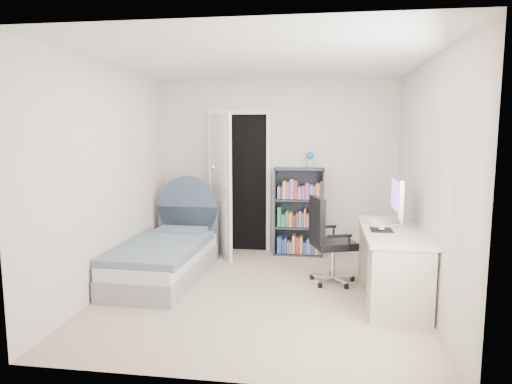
# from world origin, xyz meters

# --- Properties ---
(room_shell) EXTENTS (3.50, 3.70, 2.60)m
(room_shell) POSITION_xyz_m (0.00, 0.00, 1.25)
(room_shell) COLOR tan
(room_shell) RESTS_ON ground
(door) EXTENTS (0.92, 0.73, 2.06)m
(door) POSITION_xyz_m (-0.68, 1.55, 1.03)
(door) COLOR black
(door) RESTS_ON ground
(bed) EXTENTS (0.94, 1.90, 1.15)m
(bed) POSITION_xyz_m (-1.21, 0.40, 0.26)
(bed) COLOR gray
(bed) RESTS_ON ground
(nightstand) EXTENTS (0.41, 0.41, 0.61)m
(nightstand) POSITION_xyz_m (-1.17, 1.59, 0.40)
(nightstand) COLOR tan
(nightstand) RESTS_ON ground
(floor_lamp) EXTENTS (0.19, 0.19, 1.31)m
(floor_lamp) POSITION_xyz_m (-0.86, 1.28, 0.54)
(floor_lamp) COLOR silver
(floor_lamp) RESTS_ON ground
(bookcase) EXTENTS (0.70, 0.30, 1.48)m
(bookcase) POSITION_xyz_m (0.35, 1.65, 0.58)
(bookcase) COLOR #333B46
(bookcase) RESTS_ON ground
(desk) EXTENTS (0.61, 1.53, 1.26)m
(desk) POSITION_xyz_m (1.40, 0.07, 0.41)
(desk) COLOR beige
(desk) RESTS_ON ground
(office_chair) EXTENTS (0.58, 0.58, 1.02)m
(office_chair) POSITION_xyz_m (0.72, 0.45, 0.56)
(office_chair) COLOR silver
(office_chair) RESTS_ON ground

